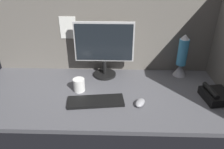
% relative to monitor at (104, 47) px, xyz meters
% --- Properties ---
extents(ground_plane, '(1.80, 0.80, 0.03)m').
position_rel_monitor_xyz_m(ground_plane, '(-0.00, -0.25, -0.26)').
color(ground_plane, '#515156').
extents(cubicle_wall_back, '(1.80, 0.06, 0.72)m').
position_rel_monitor_xyz_m(cubicle_wall_back, '(-0.00, 0.12, 0.12)').
color(cubicle_wall_back, slate).
rests_on(cubicle_wall_back, ground_plane).
extents(monitor, '(0.46, 0.18, 0.44)m').
position_rel_monitor_xyz_m(monitor, '(0.00, 0.00, 0.00)').
color(monitor, black).
rests_on(monitor, ground_plane).
extents(keyboard, '(0.38, 0.17, 0.02)m').
position_rel_monitor_xyz_m(keyboard, '(-0.04, -0.38, -0.23)').
color(keyboard, black).
rests_on(keyboard, ground_plane).
extents(mouse, '(0.09, 0.11, 0.03)m').
position_rel_monitor_xyz_m(mouse, '(0.25, -0.40, -0.23)').
color(mouse, '#99999E').
rests_on(mouse, ground_plane).
extents(mug_ceramic_white, '(0.08, 0.08, 0.09)m').
position_rel_monitor_xyz_m(mug_ceramic_white, '(-0.17, -0.24, -0.20)').
color(mug_ceramic_white, white).
rests_on(mug_ceramic_white, ground_plane).
extents(lava_lamp, '(0.11, 0.11, 0.34)m').
position_rel_monitor_xyz_m(lava_lamp, '(0.61, 0.02, -0.10)').
color(lava_lamp, '#A5A5AD').
rests_on(lava_lamp, ground_plane).
extents(desk_phone, '(0.20, 0.21, 0.09)m').
position_rel_monitor_xyz_m(desk_phone, '(0.77, -0.32, -0.21)').
color(desk_phone, black).
rests_on(desk_phone, ground_plane).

